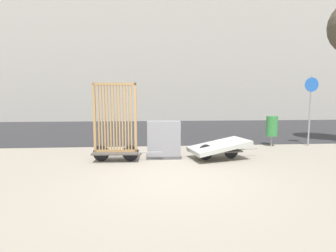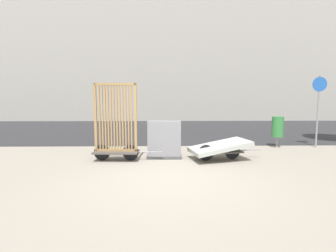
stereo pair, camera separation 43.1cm
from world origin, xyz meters
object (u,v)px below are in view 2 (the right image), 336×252
Objects in this scene: bike_cart_with_mattress at (219,147)px; trash_bin at (278,127)px; bike_cart_with_bedframe at (116,131)px; sign_post at (319,102)px; utility_cabinet at (164,141)px.

trash_bin reaches higher than bike_cart_with_mattress.
trash_bin is (2.54, 1.89, 0.39)m from bike_cart_with_mattress.
bike_cart_with_mattress is (3.02, 0.00, -0.49)m from bike_cart_with_bedframe.
trash_bin is (5.57, 1.89, -0.10)m from bike_cart_with_bedframe.
trash_bin is 1.72m from sign_post.
sign_post is (1.46, -0.01, 0.92)m from trash_bin.
bike_cart_with_mattress is at bearing -11.21° from utility_cabinet.
utility_cabinet is at bearing -164.46° from sign_post.
bike_cart_with_mattress is 3.20m from trash_bin.
trash_bin is 0.44× the size of sign_post.
bike_cart_with_bedframe is 3.06m from bike_cart_with_mattress.
utility_cabinet is at bearing 157.00° from bike_cart_with_mattress.
utility_cabinet is (1.40, 0.32, -0.34)m from bike_cart_with_bedframe.
trash_bin is at bearing 24.86° from bike_cart_with_mattress.
bike_cart_with_bedframe is 5.88m from trash_bin.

